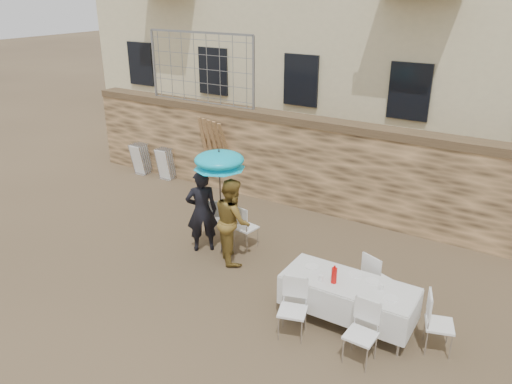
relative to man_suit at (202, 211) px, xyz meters
The scene contains 17 objects.
ground 2.16m from the man_suit, 69.98° to the right, with size 80.00×80.00×0.00m, color brown.
stone_wall 3.22m from the man_suit, 77.85° to the left, with size 13.00×0.50×2.20m, color olive.
chain_link_fence 4.50m from the man_suit, 126.47° to the left, with size 3.20×0.06×1.80m, color gray, non-canonical shape.
man_suit is the anchor object (origin of this frame).
woman_dress 0.75m from the man_suit, ahead, with size 0.83×0.65×1.71m, color #A78133.
umbrella 1.15m from the man_suit, 14.04° to the left, with size 1.01×1.01×2.05m.
couple_chair_left 0.67m from the man_suit, 90.00° to the left, with size 0.48×0.48×0.96m, color white, non-canonical shape.
couple_chair_right 0.97m from the man_suit, 38.16° to the left, with size 0.48×0.48×0.96m, color white, non-canonical shape.
banquet_table 3.55m from the man_suit, 12.06° to the right, with size 2.10×0.85×0.78m.
soda_bottle 3.39m from the man_suit, 15.25° to the right, with size 0.09×0.09×0.26m, color red.
table_chair_front_left 3.26m from the man_suit, 27.46° to the right, with size 0.48×0.48×0.96m, color white, non-canonical shape.
table_chair_front_right 4.26m from the man_suit, 20.59° to the right, with size 0.48×0.48×0.96m, color white, non-canonical shape.
table_chair_back 3.69m from the man_suit, ahead, with size 0.48×0.48×0.96m, color white, non-canonical shape.
table_chair_side 4.93m from the man_suit, ahead, with size 0.48×0.48×0.96m, color white, non-canonical shape.
chair_stack_left 5.15m from the man_suit, 146.44° to the left, with size 0.46×0.47×0.92m, color white, non-canonical shape.
chair_stack_right 4.43m from the man_suit, 139.96° to the left, with size 0.46×0.40×0.92m, color white, non-canonical shape.
wood_planks 3.41m from the man_suit, 121.45° to the left, with size 0.70×0.20×2.00m, color #A37749, non-canonical shape.
Camera 1 is at (5.07, -5.35, 5.08)m, focal length 35.00 mm.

